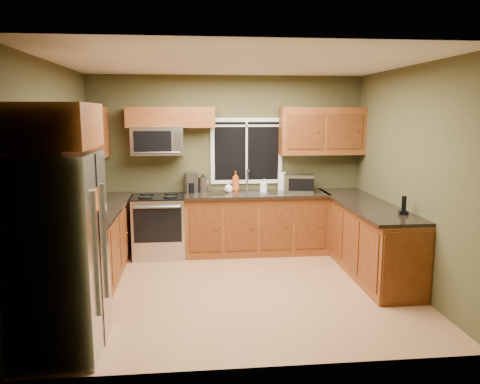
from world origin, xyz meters
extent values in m
plane|color=#A37248|center=(0.00, 0.00, 0.00)|extent=(4.20, 4.20, 0.00)
plane|color=white|center=(0.00, 0.00, 2.70)|extent=(4.20, 4.20, 0.00)
plane|color=#444224|center=(0.00, 1.80, 1.35)|extent=(4.20, 0.00, 4.20)
plane|color=#444224|center=(0.00, -1.80, 1.35)|extent=(4.20, 0.00, 4.20)
plane|color=#444224|center=(-2.10, 0.00, 1.35)|extent=(0.00, 3.60, 3.60)
plane|color=#444224|center=(2.10, 0.00, 1.35)|extent=(0.00, 3.60, 3.60)
cube|color=white|center=(0.30, 1.79, 1.55)|extent=(1.12, 0.03, 1.02)
cube|color=black|center=(0.30, 1.78, 1.55)|extent=(1.00, 0.01, 0.90)
cube|color=white|center=(0.30, 1.77, 1.55)|extent=(0.03, 0.01, 0.90)
cube|color=white|center=(0.30, 1.77, 1.94)|extent=(1.00, 0.01, 0.03)
cube|color=brown|center=(-1.80, 0.48, 0.45)|extent=(0.60, 2.65, 0.90)
cube|color=black|center=(-1.78, 0.48, 0.92)|extent=(0.65, 2.65, 0.04)
cube|color=brown|center=(0.42, 1.50, 0.45)|extent=(2.17, 0.60, 0.90)
cube|color=black|center=(0.42, 1.48, 0.92)|extent=(2.17, 0.65, 0.04)
cube|color=brown|center=(1.80, 0.55, 0.45)|extent=(0.60, 2.50, 0.90)
cube|color=#5F2C11|center=(1.80, -0.71, 0.45)|extent=(0.56, 0.02, 0.82)
cube|color=black|center=(1.78, 0.55, 0.92)|extent=(0.65, 2.50, 0.04)
cube|color=brown|center=(-1.94, 0.48, 1.86)|extent=(0.33, 2.65, 0.72)
cube|color=brown|center=(-0.85, 1.64, 2.07)|extent=(1.30, 0.33, 0.30)
cube|color=brown|center=(1.45, 1.64, 1.86)|extent=(1.30, 0.33, 0.72)
cube|color=brown|center=(-1.74, -1.30, 2.03)|extent=(0.72, 0.90, 0.38)
cube|color=#B7B7BC|center=(-1.74, -1.30, 0.90)|extent=(0.72, 0.90, 1.80)
cube|color=slate|center=(-1.37, -1.50, 0.95)|extent=(0.03, 0.04, 1.10)
cube|color=slate|center=(-1.37, -1.10, 0.95)|extent=(0.03, 0.04, 1.10)
cube|color=black|center=(-1.38, -1.30, 0.90)|extent=(0.01, 0.02, 1.78)
cube|color=#BF4912|center=(-1.37, -1.40, 1.40)|extent=(0.01, 0.14, 0.20)
cube|color=#B7B7BC|center=(-1.05, 1.48, 0.45)|extent=(0.76, 0.65, 0.90)
cube|color=black|center=(-1.05, 1.48, 0.91)|extent=(0.76, 0.64, 0.03)
cube|color=black|center=(-1.05, 1.15, 0.55)|extent=(0.68, 0.02, 0.50)
cylinder|color=slate|center=(-1.05, 1.12, 0.82)|extent=(0.64, 0.04, 0.04)
cylinder|color=black|center=(-1.23, 1.33, 0.93)|extent=(0.20, 0.20, 0.01)
cylinder|color=black|center=(-0.87, 1.33, 0.93)|extent=(0.20, 0.20, 0.01)
cylinder|color=black|center=(-1.23, 1.61, 0.93)|extent=(0.20, 0.20, 0.01)
cylinder|color=black|center=(-0.87, 1.61, 0.93)|extent=(0.20, 0.20, 0.01)
cube|color=#B7B7BC|center=(-1.05, 1.61, 1.73)|extent=(0.76, 0.38, 0.42)
cube|color=black|center=(-1.11, 1.42, 1.73)|extent=(0.54, 0.01, 0.30)
cube|color=slate|center=(-0.74, 1.42, 1.73)|extent=(0.10, 0.01, 0.30)
cylinder|color=slate|center=(-1.05, 1.40, 1.57)|extent=(0.66, 0.02, 0.02)
cube|color=slate|center=(0.30, 1.48, 0.94)|extent=(0.60, 0.42, 0.02)
cylinder|color=#B7B7BC|center=(0.30, 1.68, 1.11)|extent=(0.03, 0.03, 0.34)
cylinder|color=#B7B7BC|center=(0.30, 1.60, 1.27)|extent=(0.03, 0.18, 0.03)
cube|color=#B7B7BC|center=(1.07, 1.49, 1.08)|extent=(0.50, 0.41, 0.27)
cube|color=black|center=(1.07, 1.32, 1.08)|extent=(0.37, 0.09, 0.19)
cube|color=slate|center=(-0.57, 1.65, 1.09)|extent=(0.22, 0.25, 0.29)
cylinder|color=black|center=(-0.57, 1.57, 1.02)|extent=(0.13, 0.13, 0.16)
cylinder|color=#B7B7BC|center=(-0.38, 1.65, 1.06)|extent=(0.20, 0.20, 0.23)
cone|color=black|center=(-0.38, 1.65, 1.19)|extent=(0.14, 0.14, 0.06)
cylinder|color=white|center=(0.84, 1.68, 1.08)|extent=(0.14, 0.14, 0.28)
cylinder|color=slate|center=(0.84, 1.68, 1.23)|extent=(0.02, 0.02, 0.04)
imported|color=#BF4912|center=(0.12, 1.70, 1.09)|extent=(0.16, 0.16, 0.31)
imported|color=white|center=(0.54, 1.56, 1.04)|extent=(0.12, 0.12, 0.20)
imported|color=white|center=(0.00, 1.57, 1.02)|extent=(0.13, 0.13, 0.16)
cube|color=black|center=(1.96, -0.20, 0.96)|extent=(0.12, 0.12, 0.04)
cube|color=black|center=(1.96, -0.20, 1.07)|extent=(0.06, 0.04, 0.18)
camera|label=1|loc=(-0.54, -5.43, 2.14)|focal=35.00mm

